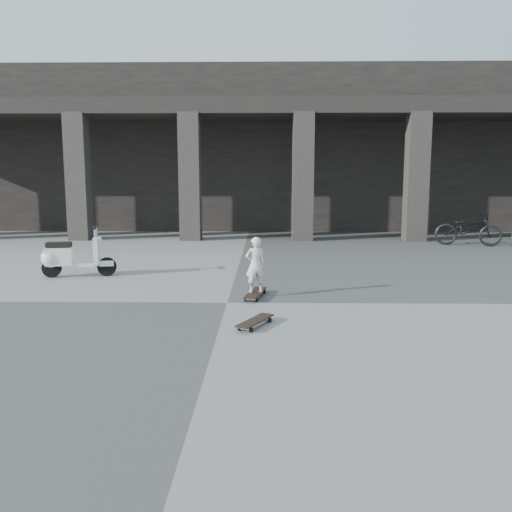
{
  "coord_description": "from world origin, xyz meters",
  "views": [
    {
      "loc": [
        0.66,
        -8.79,
        2.15
      ],
      "look_at": [
        0.46,
        0.9,
        0.65
      ],
      "focal_mm": 38.0,
      "sensor_mm": 36.0,
      "label": 1
    }
  ],
  "objects_px": {
    "longboard": "(255,293)",
    "child": "(255,265)",
    "skateboard_spare": "(255,321)",
    "scooter": "(66,257)",
    "bicycle": "(468,229)"
  },
  "relations": [
    {
      "from": "longboard",
      "to": "scooter",
      "type": "xyz_separation_m",
      "value": [
        -3.96,
        1.78,
        0.34
      ]
    },
    {
      "from": "child",
      "to": "scooter",
      "type": "distance_m",
      "value": 4.35
    },
    {
      "from": "scooter",
      "to": "skateboard_spare",
      "type": "bearing_deg",
      "value": -51.16
    },
    {
      "from": "child",
      "to": "scooter",
      "type": "xyz_separation_m",
      "value": [
        -3.96,
        1.78,
        -0.16
      ]
    },
    {
      "from": "skateboard_spare",
      "to": "scooter",
      "type": "xyz_separation_m",
      "value": [
        -4.0,
        3.58,
        0.34
      ]
    },
    {
      "from": "skateboard_spare",
      "to": "child",
      "type": "bearing_deg",
      "value": 27.96
    },
    {
      "from": "scooter",
      "to": "bicycle",
      "type": "bearing_deg",
      "value": 17.53
    },
    {
      "from": "child",
      "to": "scooter",
      "type": "bearing_deg",
      "value": -42.39
    },
    {
      "from": "longboard",
      "to": "skateboard_spare",
      "type": "relative_size",
      "value": 1.18
    },
    {
      "from": "longboard",
      "to": "bicycle",
      "type": "bearing_deg",
      "value": -30.49
    },
    {
      "from": "longboard",
      "to": "child",
      "type": "xyz_separation_m",
      "value": [
        0.0,
        -0.0,
        0.5
      ]
    },
    {
      "from": "longboard",
      "to": "child",
      "type": "height_order",
      "value": "child"
    },
    {
      "from": "scooter",
      "to": "bicycle",
      "type": "xyz_separation_m",
      "value": [
        10.13,
        5.12,
        0.08
      ]
    },
    {
      "from": "skateboard_spare",
      "to": "child",
      "type": "height_order",
      "value": "child"
    },
    {
      "from": "longboard",
      "to": "bicycle",
      "type": "xyz_separation_m",
      "value": [
        6.16,
        6.9,
        0.42
      ]
    }
  ]
}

